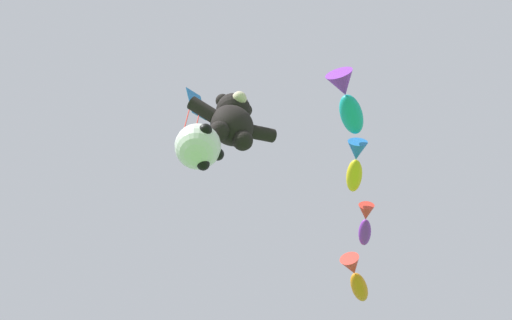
{
  "coord_description": "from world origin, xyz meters",
  "views": [
    {
      "loc": [
        -1.6,
        -0.43,
        1.1
      ],
      "look_at": [
        0.76,
        4.88,
        12.66
      ],
      "focal_mm": 40.0,
      "sensor_mm": 36.0,
      "label": 1
    }
  ],
  "objects_px": {
    "fish_kite_goldfin": "(355,163)",
    "diamond_kite": "(195,107)",
    "fish_kite_teal": "(347,99)",
    "soccer_ball_kite": "(198,147)",
    "fish_kite_violet": "(365,222)",
    "teddy_bear_kite": "(233,120)",
    "fish_kite_tangerine": "(356,277)"
  },
  "relations": [
    {
      "from": "fish_kite_teal",
      "to": "fish_kite_tangerine",
      "type": "relative_size",
      "value": 1.11
    },
    {
      "from": "fish_kite_teal",
      "to": "fish_kite_violet",
      "type": "distance_m",
      "value": 4.13
    },
    {
      "from": "fish_kite_teal",
      "to": "soccer_ball_kite",
      "type": "bearing_deg",
      "value": 168.17
    },
    {
      "from": "soccer_ball_kite",
      "to": "fish_kite_teal",
      "type": "height_order",
      "value": "fish_kite_teal"
    },
    {
      "from": "teddy_bear_kite",
      "to": "fish_kite_tangerine",
      "type": "distance_m",
      "value": 8.43
    },
    {
      "from": "fish_kite_violet",
      "to": "teddy_bear_kite",
      "type": "bearing_deg",
      "value": -154.4
    },
    {
      "from": "fish_kite_goldfin",
      "to": "fish_kite_tangerine",
      "type": "bearing_deg",
      "value": 62.12
    },
    {
      "from": "fish_kite_goldfin",
      "to": "diamond_kite",
      "type": "xyz_separation_m",
      "value": [
        -5.22,
        0.05,
        -0.54
      ]
    },
    {
      "from": "fish_kite_teal",
      "to": "fish_kite_violet",
      "type": "relative_size",
      "value": 1.27
    },
    {
      "from": "fish_kite_goldfin",
      "to": "fish_kite_tangerine",
      "type": "xyz_separation_m",
      "value": [
        1.93,
        3.64,
        -0.32
      ]
    },
    {
      "from": "soccer_ball_kite",
      "to": "fish_kite_violet",
      "type": "distance_m",
      "value": 8.19
    },
    {
      "from": "fish_kite_goldfin",
      "to": "fish_kite_violet",
      "type": "xyz_separation_m",
      "value": [
        1.2,
        1.63,
        -0.28
      ]
    },
    {
      "from": "fish_kite_violet",
      "to": "fish_kite_goldfin",
      "type": "bearing_deg",
      "value": -126.21
    },
    {
      "from": "fish_kite_teal",
      "to": "diamond_kite",
      "type": "height_order",
      "value": "fish_kite_teal"
    },
    {
      "from": "fish_kite_teal",
      "to": "diamond_kite",
      "type": "xyz_separation_m",
      "value": [
        -4.03,
        1.76,
        -0.67
      ]
    },
    {
      "from": "fish_kite_teal",
      "to": "fish_kite_goldfin",
      "type": "distance_m",
      "value": 2.09
    },
    {
      "from": "fish_kite_teal",
      "to": "fish_kite_goldfin",
      "type": "bearing_deg",
      "value": 55.05
    },
    {
      "from": "teddy_bear_kite",
      "to": "fish_kite_teal",
      "type": "relative_size",
      "value": 1.15
    },
    {
      "from": "soccer_ball_kite",
      "to": "fish_kite_tangerine",
      "type": "height_order",
      "value": "fish_kite_tangerine"
    },
    {
      "from": "diamond_kite",
      "to": "teddy_bear_kite",
      "type": "bearing_deg",
      "value": -55.12
    },
    {
      "from": "fish_kite_violet",
      "to": "diamond_kite",
      "type": "xyz_separation_m",
      "value": [
        -6.42,
        -1.58,
        -0.26
      ]
    },
    {
      "from": "fish_kite_goldfin",
      "to": "diamond_kite",
      "type": "distance_m",
      "value": 5.25
    },
    {
      "from": "soccer_ball_kite",
      "to": "diamond_kite",
      "type": "xyz_separation_m",
      "value": [
        -0.14,
        0.95,
        4.35
      ]
    },
    {
      "from": "teddy_bear_kite",
      "to": "soccer_ball_kite",
      "type": "bearing_deg",
      "value": 165.08
    },
    {
      "from": "fish_kite_teal",
      "to": "diamond_kite",
      "type": "relative_size",
      "value": 0.71
    },
    {
      "from": "fish_kite_teal",
      "to": "diamond_kite",
      "type": "bearing_deg",
      "value": 156.38
    },
    {
      "from": "fish_kite_tangerine",
      "to": "diamond_kite",
      "type": "distance_m",
      "value": 8.0
    },
    {
      "from": "fish_kite_teal",
      "to": "fish_kite_tangerine",
      "type": "bearing_deg",
      "value": 59.75
    },
    {
      "from": "teddy_bear_kite",
      "to": "fish_kite_goldfin",
      "type": "height_order",
      "value": "fish_kite_goldfin"
    },
    {
      "from": "fish_kite_violet",
      "to": "diamond_kite",
      "type": "relative_size",
      "value": 0.56
    },
    {
      "from": "teddy_bear_kite",
      "to": "diamond_kite",
      "type": "relative_size",
      "value": 0.82
    },
    {
      "from": "teddy_bear_kite",
      "to": "fish_kite_goldfin",
      "type": "bearing_deg",
      "value": 13.51
    }
  ]
}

